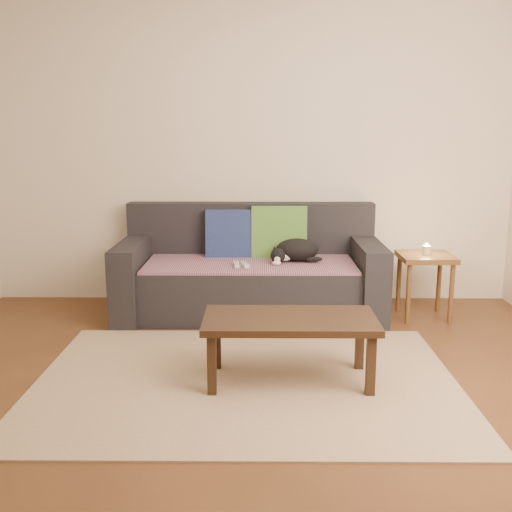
{
  "coord_description": "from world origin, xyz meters",
  "views": [
    {
      "loc": [
        0.09,
        -3.19,
        1.46
      ],
      "look_at": [
        0.05,
        1.2,
        0.55
      ],
      "focal_mm": 42.0,
      "sensor_mm": 36.0,
      "label": 1
    }
  ],
  "objects_px": {
    "wii_remote_a": "(236,264)",
    "wii_remote_b": "(245,265)",
    "cat": "(295,250)",
    "side_table": "(425,266)",
    "coffee_table": "(290,326)",
    "sofa": "(250,276)"
  },
  "relations": [
    {
      "from": "sofa",
      "to": "coffee_table",
      "type": "height_order",
      "value": "sofa"
    },
    {
      "from": "cat",
      "to": "coffee_table",
      "type": "xyz_separation_m",
      "value": [
        -0.11,
        -1.38,
        -0.17
      ]
    },
    {
      "from": "wii_remote_b",
      "to": "side_table",
      "type": "distance_m",
      "value": 1.43
    },
    {
      "from": "side_table",
      "to": "wii_remote_a",
      "type": "bearing_deg",
      "value": -176.33
    },
    {
      "from": "wii_remote_a",
      "to": "coffee_table",
      "type": "relative_size",
      "value": 0.15
    },
    {
      "from": "wii_remote_a",
      "to": "side_table",
      "type": "xyz_separation_m",
      "value": [
        1.49,
        0.1,
        -0.03
      ]
    },
    {
      "from": "coffee_table",
      "to": "side_table",
      "type": "bearing_deg",
      "value": 48.65
    },
    {
      "from": "sofa",
      "to": "wii_remote_b",
      "type": "relative_size",
      "value": 14.0
    },
    {
      "from": "wii_remote_b",
      "to": "coffee_table",
      "type": "relative_size",
      "value": 0.15
    },
    {
      "from": "side_table",
      "to": "coffee_table",
      "type": "bearing_deg",
      "value": -131.35
    },
    {
      "from": "wii_remote_b",
      "to": "side_table",
      "type": "bearing_deg",
      "value": -99.82
    },
    {
      "from": "wii_remote_a",
      "to": "wii_remote_b",
      "type": "relative_size",
      "value": 1.0
    },
    {
      "from": "cat",
      "to": "wii_remote_a",
      "type": "bearing_deg",
      "value": -155.35
    },
    {
      "from": "cat",
      "to": "wii_remote_a",
      "type": "distance_m",
      "value": 0.51
    },
    {
      "from": "sofa",
      "to": "side_table",
      "type": "height_order",
      "value": "sofa"
    },
    {
      "from": "side_table",
      "to": "coffee_table",
      "type": "distance_m",
      "value": 1.72
    },
    {
      "from": "wii_remote_a",
      "to": "wii_remote_b",
      "type": "xyz_separation_m",
      "value": [
        0.07,
        -0.02,
        0.0
      ]
    },
    {
      "from": "cat",
      "to": "wii_remote_b",
      "type": "bearing_deg",
      "value": -149.96
    },
    {
      "from": "wii_remote_b",
      "to": "coffee_table",
      "type": "height_order",
      "value": "wii_remote_b"
    },
    {
      "from": "wii_remote_a",
      "to": "cat",
      "type": "bearing_deg",
      "value": -74.06
    },
    {
      "from": "wii_remote_a",
      "to": "side_table",
      "type": "bearing_deg",
      "value": -92.83
    },
    {
      "from": "sofa",
      "to": "wii_remote_b",
      "type": "xyz_separation_m",
      "value": [
        -0.04,
        -0.25,
        0.15
      ]
    }
  ]
}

